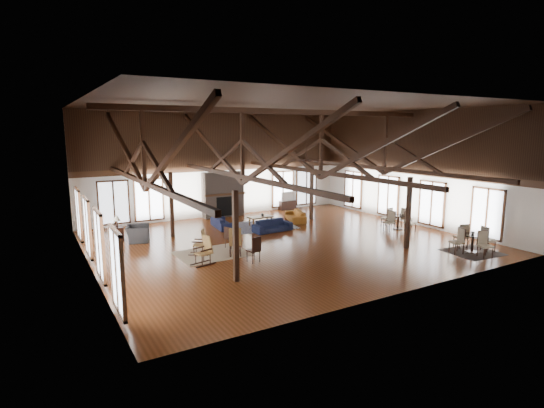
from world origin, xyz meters
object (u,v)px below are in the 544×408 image
coffee_table (260,217)px  armchair (138,233)px  cafe_table_far (398,220)px  tv_console (287,205)px  sofa_navy_left (223,222)px  cafe_table_near (473,240)px  sofa_navy_front (272,226)px  sofa_orange (295,216)px

coffee_table → armchair: armchair is taller
cafe_table_far → tv_console: cafe_table_far is taller
cafe_table_far → sofa_navy_left: bearing=147.7°
cafe_table_near → sofa_navy_front: bearing=125.7°
sofa_navy_left → tv_console: 6.28m
armchair → cafe_table_near: 14.42m
sofa_orange → sofa_navy_front: bearing=-38.5°
sofa_navy_left → cafe_table_far: cafe_table_far is taller
sofa_navy_left → tv_console: (5.66, 2.74, -0.01)m
sofa_navy_left → cafe_table_near: cafe_table_near is taller
cafe_table_near → cafe_table_far: bearing=83.8°
tv_console → sofa_navy_front: bearing=-129.2°
cafe_table_near → cafe_table_far: cafe_table_near is taller
coffee_table → cafe_table_near: 10.17m
sofa_navy_front → sofa_navy_left: (-1.81, 1.98, -0.00)m
sofa_orange → tv_console: (1.51, 3.23, -0.01)m
cafe_table_near → cafe_table_far: size_ratio=1.04×
sofa_orange → armchair: armchair is taller
sofa_navy_front → sofa_orange: 2.77m
cafe_table_far → tv_console: (-1.90, 7.52, -0.22)m
sofa_navy_front → armchair: 6.39m
sofa_orange → coffee_table: (-2.22, -0.02, 0.14)m
sofa_orange → cafe_table_far: bearing=57.5°
sofa_navy_front → cafe_table_near: bearing=-57.6°
sofa_navy_front → sofa_navy_left: bearing=129.1°
armchair → cafe_table_near: size_ratio=0.55×
sofa_orange → cafe_table_far: 5.48m
tv_console → sofa_navy_left: bearing=-154.2°
sofa_orange → cafe_table_far: (3.41, -4.29, 0.21)m
coffee_table → cafe_table_far: (5.62, -4.27, 0.07)m
sofa_navy_left → coffee_table: sofa_navy_left is taller
sofa_navy_front → cafe_table_far: bearing=-29.3°
tv_console → cafe_table_far: bearing=-75.8°
sofa_navy_front → sofa_orange: bearing=29.1°
cafe_table_near → tv_console: bearing=96.7°
sofa_navy_left → armchair: 4.46m
coffee_table → sofa_navy_front: bearing=-97.0°
sofa_orange → cafe_table_far: size_ratio=1.01×
coffee_table → cafe_table_near: cafe_table_near is taller
sofa_navy_left → sofa_orange: (4.15, -0.50, 0.00)m
cafe_table_near → cafe_table_far: 4.54m
coffee_table → armchair: bearing=178.4°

